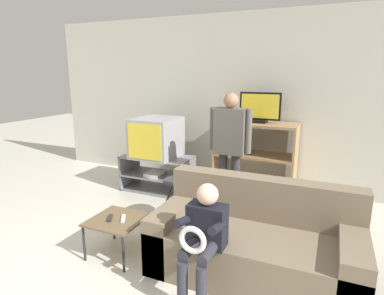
{
  "coord_description": "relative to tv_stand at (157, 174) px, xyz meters",
  "views": [
    {
      "loc": [
        1.48,
        -1.46,
        1.75
      ],
      "look_at": [
        0.03,
        1.82,
        0.9
      ],
      "focal_mm": 30.0,
      "sensor_mm": 36.0,
      "label": 1
    }
  ],
  "objects": [
    {
      "name": "remote_control_white",
      "position": [
        0.6,
        -1.68,
        0.13
      ],
      "size": [
        0.11,
        0.14,
        0.02
      ],
      "primitive_type": "cube",
      "rotation": [
        0.0,
        0.0,
        0.55
      ],
      "color": "silver",
      "rests_on": "snack_table"
    },
    {
      "name": "person_seated_child",
      "position": [
        1.52,
        -1.93,
        0.29
      ],
      "size": [
        0.33,
        0.43,
        0.92
      ],
      "color": "#2D2D38",
      "rests_on": "ground_plane"
    },
    {
      "name": "television_flat",
      "position": [
        1.39,
        0.5,
        0.99
      ],
      "size": [
        0.58,
        0.2,
        0.43
      ],
      "color": "black",
      "rests_on": "media_shelf"
    },
    {
      "name": "snack_table",
      "position": [
        0.53,
        -1.7,
        0.08
      ],
      "size": [
        0.49,
        0.49,
        0.37
      ],
      "color": "brown",
      "rests_on": "ground_plane"
    },
    {
      "name": "tv_stand",
      "position": [
        0.0,
        0.0,
        0.0
      ],
      "size": [
        1.03,
        0.54,
        0.52
      ],
      "color": "slate",
      "rests_on": "ground_plane"
    },
    {
      "name": "remote_control_black",
      "position": [
        0.47,
        -1.72,
        0.13
      ],
      "size": [
        0.1,
        0.14,
        0.02
      ],
      "primitive_type": "cube",
      "rotation": [
        0.0,
        0.0,
        0.52
      ],
      "color": "#232328",
      "rests_on": "snack_table"
    },
    {
      "name": "folding_stool",
      "position": [
        0.83,
        -0.91,
        0.21
      ],
      "size": [
        0.46,
        0.44,
        0.56
      ],
      "color": "black",
      "rests_on": "ground_plane"
    },
    {
      "name": "media_shelf",
      "position": [
        1.36,
        0.48,
        0.28
      ],
      "size": [
        1.15,
        0.51,
        1.05
      ],
      "color": "#9E7A51",
      "rests_on": "ground_plane"
    },
    {
      "name": "television_main",
      "position": [
        -0.0,
        0.01,
        0.55
      ],
      "size": [
        0.61,
        0.68,
        0.57
      ],
      "color": "#9E9EA3",
      "rests_on": "tv_stand"
    },
    {
      "name": "wall_back",
      "position": [
        0.86,
        0.8,
        1.04
      ],
      "size": [
        6.4,
        0.06,
        2.6
      ],
      "color": "beige",
      "rests_on": "ground_plane"
    },
    {
      "name": "couch",
      "position": [
        1.81,
        -1.45,
        0.02
      ],
      "size": [
        1.76,
        0.82,
        0.81
      ],
      "color": "#756651",
      "rests_on": "ground_plane"
    },
    {
      "name": "person_standing_adult",
      "position": [
        1.2,
        -0.27,
        0.65
      ],
      "size": [
        0.53,
        0.2,
        1.5
      ],
      "color": "#2D2D33",
      "rests_on": "ground_plane"
    }
  ]
}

